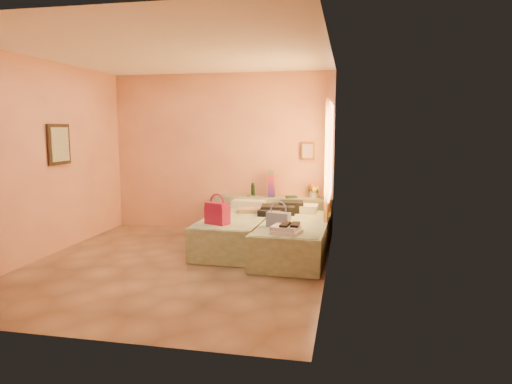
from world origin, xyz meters
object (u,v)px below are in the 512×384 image
(water_bottle, at_px, (253,190))
(green_book, at_px, (291,197))
(magenta_handbag, at_px, (217,213))
(towel_stack, at_px, (287,230))
(bed_left, at_px, (238,232))
(bed_right, at_px, (294,239))
(blue_handbag, at_px, (278,220))
(flower_vase, at_px, (313,189))
(headboard_ledge, at_px, (273,215))

(water_bottle, distance_m, green_book, 0.69)
(magenta_handbag, height_order, towel_stack, magenta_handbag)
(bed_left, height_order, bed_right, same)
(water_bottle, xyz_separation_m, magenta_handbag, (-0.16, -1.69, -0.11))
(bed_right, xyz_separation_m, blue_handbag, (-0.17, -0.39, 0.35))
(flower_vase, distance_m, magenta_handbag, 2.13)
(headboard_ledge, height_order, bed_left, headboard_ledge)
(headboard_ledge, height_order, bed_right, headboard_ledge)
(flower_vase, distance_m, blue_handbag, 1.82)
(blue_handbag, bearing_deg, headboard_ledge, 114.51)
(flower_vase, bearing_deg, water_bottle, -176.89)
(green_book, bearing_deg, headboard_ledge, 155.36)
(bed_left, distance_m, towel_stack, 1.41)
(flower_vase, bearing_deg, towel_stack, -94.51)
(bed_left, bearing_deg, green_book, 57.15)
(bed_left, bearing_deg, magenta_handbag, -101.16)
(bed_left, xyz_separation_m, towel_stack, (0.89, -1.05, 0.30))
(headboard_ledge, xyz_separation_m, blue_handbag, (0.35, -1.72, 0.28))
(headboard_ledge, height_order, towel_stack, headboard_ledge)
(bed_left, relative_size, blue_handbag, 6.33)
(water_bottle, bearing_deg, headboard_ledge, 0.33)
(bed_left, height_order, towel_stack, towel_stack)
(magenta_handbag, relative_size, towel_stack, 0.94)
(bed_right, bearing_deg, towel_stack, -88.91)
(bed_right, height_order, magenta_handbag, magenta_handbag)
(towel_stack, bearing_deg, blue_handbag, 113.33)
(bed_right, height_order, towel_stack, towel_stack)
(bed_left, distance_m, flower_vase, 1.63)
(green_book, height_order, blue_handbag, blue_handbag)
(headboard_ledge, bearing_deg, bed_right, -68.49)
(flower_vase, xyz_separation_m, blue_handbag, (-0.34, -1.78, -0.19))
(magenta_handbag, bearing_deg, water_bottle, 107.44)
(magenta_handbag, bearing_deg, headboard_ledge, 95.66)
(bed_right, bearing_deg, green_book, 100.62)
(magenta_handbag, bearing_deg, bed_right, 41.83)
(water_bottle, bearing_deg, green_book, -2.99)
(headboard_ledge, relative_size, water_bottle, 8.91)
(bed_right, xyz_separation_m, flower_vase, (0.16, 1.39, 0.54))
(headboard_ledge, height_order, water_bottle, water_bottle)
(magenta_handbag, height_order, blue_handbag, magenta_handbag)
(bed_right, bearing_deg, blue_handbag, -112.29)
(bed_left, bearing_deg, flower_vase, 47.64)
(bed_left, distance_m, bed_right, 0.94)
(headboard_ledge, relative_size, blue_handbag, 6.48)
(water_bottle, bearing_deg, blue_handbag, -67.34)
(bed_right, xyz_separation_m, water_bottle, (-0.89, 1.33, 0.51))
(towel_stack, bearing_deg, water_bottle, 112.78)
(bed_left, bearing_deg, towel_stack, -48.13)
(green_book, bearing_deg, bed_left, -142.30)
(bed_left, height_order, water_bottle, water_bottle)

